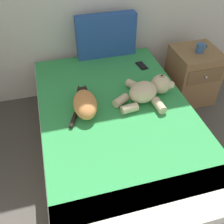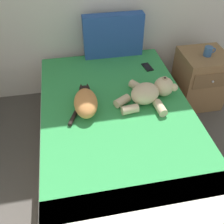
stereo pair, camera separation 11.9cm
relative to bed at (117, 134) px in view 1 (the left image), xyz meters
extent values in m
cube|color=olive|center=(0.00, 0.00, -0.09)|extent=(1.29, 2.01, 0.32)
cube|color=white|center=(0.00, 0.00, 0.15)|extent=(1.25, 1.95, 0.17)
cube|color=green|center=(0.00, 0.06, 0.24)|extent=(1.24, 1.81, 0.02)
cube|color=silver|center=(0.00, -0.84, 0.24)|extent=(1.24, 0.32, 0.02)
cube|color=#264C99|center=(0.14, 0.93, 0.47)|extent=(0.61, 0.12, 0.44)
ellipsoid|color=#D18447|center=(-0.25, 0.09, 0.33)|extent=(0.21, 0.35, 0.15)
sphere|color=black|center=(-0.24, 0.28, 0.30)|extent=(0.10, 0.10, 0.10)
cone|color=black|center=(-0.27, 0.28, 0.36)|extent=(0.04, 0.04, 0.04)
cone|color=black|center=(-0.21, 0.27, 0.36)|extent=(0.04, 0.04, 0.04)
cylinder|color=black|center=(-0.37, -0.01, 0.27)|extent=(0.09, 0.16, 0.03)
ellipsoid|color=black|center=(-0.21, 0.18, 0.28)|extent=(0.06, 0.10, 0.04)
ellipsoid|color=beige|center=(0.25, 0.10, 0.34)|extent=(0.30, 0.27, 0.17)
sphere|color=beige|center=(0.43, 0.17, 0.34)|extent=(0.17, 0.17, 0.17)
sphere|color=tan|center=(0.43, 0.17, 0.40)|extent=(0.07, 0.07, 0.07)
sphere|color=black|center=(0.43, 0.17, 0.43)|extent=(0.02, 0.02, 0.02)
sphere|color=beige|center=(0.47, 0.25, 0.35)|extent=(0.07, 0.07, 0.07)
sphere|color=beige|center=(0.51, 0.13, 0.35)|extent=(0.07, 0.07, 0.07)
cylinder|color=beige|center=(0.23, 0.27, 0.29)|extent=(0.14, 0.16, 0.07)
cylinder|color=beige|center=(0.05, 0.10, 0.29)|extent=(0.15, 0.13, 0.07)
cylinder|color=beige|center=(0.34, -0.04, 0.29)|extent=(0.08, 0.15, 0.07)
cylinder|color=beige|center=(0.09, -0.01, 0.29)|extent=(0.14, 0.09, 0.07)
cube|color=black|center=(0.43, 0.62, 0.26)|extent=(0.09, 0.16, 0.01)
cube|color=black|center=(0.43, 0.62, 0.26)|extent=(0.08, 0.14, 0.00)
cube|color=olive|center=(1.03, 0.60, 0.05)|extent=(0.46, 0.45, 0.60)
cube|color=brown|center=(1.03, 0.37, 0.18)|extent=(0.39, 0.01, 0.17)
sphere|color=#B2B2B7|center=(1.03, 0.35, 0.18)|extent=(0.02, 0.02, 0.02)
cylinder|color=#33598C|center=(1.03, 0.57, 0.40)|extent=(0.08, 0.08, 0.09)
torus|color=#33598C|center=(1.08, 0.57, 0.40)|extent=(0.06, 0.01, 0.06)
camera|label=1|loc=(-0.46, -1.51, 1.68)|focal=41.98mm
camera|label=2|loc=(-0.34, -1.54, 1.68)|focal=41.98mm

